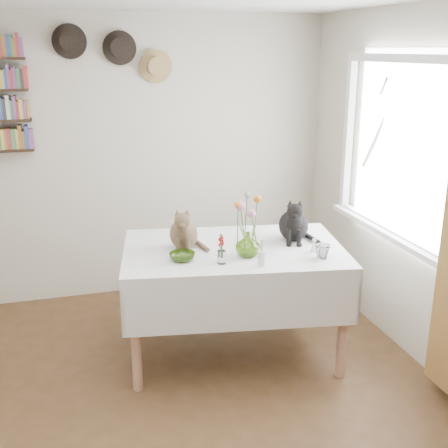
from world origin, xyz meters
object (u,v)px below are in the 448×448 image
object	(u,v)px
dining_table	(233,274)
tabby_cat	(183,226)
black_cat	(294,218)
flower_vase	(248,244)

from	to	relation	value
dining_table	tabby_cat	xyz separation A→B (m)	(-0.34, 0.09, 0.37)
dining_table	black_cat	size ratio (longest dim) A/B	4.96
dining_table	tabby_cat	size ratio (longest dim) A/B	5.26
dining_table	black_cat	world-z (taller)	black_cat
black_cat	flower_vase	distance (m)	0.50
flower_vase	tabby_cat	bearing A→B (deg)	143.47
tabby_cat	black_cat	size ratio (longest dim) A/B	0.94
flower_vase	dining_table	bearing A→B (deg)	101.69
tabby_cat	black_cat	xyz separation A→B (m)	(0.82, -0.05, 0.01)
tabby_cat	flower_vase	world-z (taller)	tabby_cat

